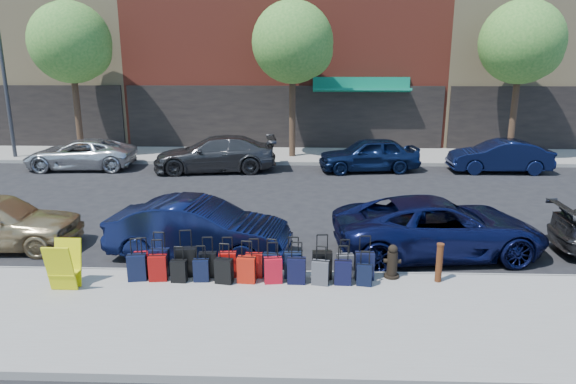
{
  "coord_description": "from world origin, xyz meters",
  "views": [
    {
      "loc": [
        1.19,
        -15.31,
        4.89
      ],
      "look_at": [
        0.69,
        -1.5,
        1.22
      ],
      "focal_mm": 32.0,
      "sensor_mm": 36.0,
      "label": 1
    }
  ],
  "objects_px": {
    "car_far_0": "(80,154)",
    "car_far_1": "(215,154)",
    "car_far_2": "(369,155)",
    "streetlight": "(6,61)",
    "bollard": "(439,262)",
    "display_rack": "(64,266)",
    "car_near_1": "(199,230)",
    "car_near_2": "(439,227)",
    "tree_left": "(74,45)",
    "tree_right": "(524,44)",
    "fire_hydrant": "(392,262)",
    "tree_center": "(296,45)",
    "suitcase_front_5": "(254,265)",
    "car_far_3": "(499,156)"
  },
  "relations": [
    {
      "from": "bollard",
      "to": "car_far_3",
      "type": "distance_m",
      "value": 12.96
    },
    {
      "from": "tree_left",
      "to": "car_far_2",
      "type": "xyz_separation_m",
      "value": [
        13.77,
        -2.67,
        -4.67
      ]
    },
    {
      "from": "car_far_3",
      "to": "display_rack",
      "type": "bearing_deg",
      "value": -47.06
    },
    {
      "from": "fire_hydrant",
      "to": "bollard",
      "type": "height_order",
      "value": "bollard"
    },
    {
      "from": "tree_left",
      "to": "car_far_1",
      "type": "bearing_deg",
      "value": -22.29
    },
    {
      "from": "fire_hydrant",
      "to": "tree_right",
      "type": "bearing_deg",
      "value": 64.21
    },
    {
      "from": "bollard",
      "to": "car_far_0",
      "type": "relative_size",
      "value": 0.18
    },
    {
      "from": "tree_left",
      "to": "car_near_2",
      "type": "xyz_separation_m",
      "value": [
        14.4,
        -12.43,
        -4.68
      ]
    },
    {
      "from": "display_rack",
      "to": "car_near_1",
      "type": "height_order",
      "value": "car_near_1"
    },
    {
      "from": "tree_right",
      "to": "car_near_1",
      "type": "xyz_separation_m",
      "value": [
        -12.58,
        -12.87,
        -4.68
      ]
    },
    {
      "from": "tree_right",
      "to": "streetlight",
      "type": "height_order",
      "value": "streetlight"
    },
    {
      "from": "suitcase_front_5",
      "to": "car_near_2",
      "type": "distance_m",
      "value": 4.87
    },
    {
      "from": "tree_right",
      "to": "car_near_2",
      "type": "xyz_separation_m",
      "value": [
        -6.6,
        -12.43,
        -4.68
      ]
    },
    {
      "from": "tree_left",
      "to": "car_far_1",
      "type": "height_order",
      "value": "tree_left"
    },
    {
      "from": "car_far_0",
      "to": "car_far_1",
      "type": "xyz_separation_m",
      "value": [
        6.1,
        -0.26,
        0.1
      ]
    },
    {
      "from": "tree_right",
      "to": "car_far_3",
      "type": "distance_m",
      "value": 5.64
    },
    {
      "from": "suitcase_front_5",
      "to": "car_far_2",
      "type": "xyz_separation_m",
      "value": [
        3.85,
        11.66,
        0.31
      ]
    },
    {
      "from": "suitcase_front_5",
      "to": "car_far_0",
      "type": "bearing_deg",
      "value": 124.93
    },
    {
      "from": "car_far_1",
      "to": "car_far_2",
      "type": "bearing_deg",
      "value": 84.69
    },
    {
      "from": "tree_right",
      "to": "car_near_1",
      "type": "distance_m",
      "value": 18.6
    },
    {
      "from": "bollard",
      "to": "tree_center",
      "type": "bearing_deg",
      "value": 103.41
    },
    {
      "from": "tree_center",
      "to": "car_far_2",
      "type": "height_order",
      "value": "tree_center"
    },
    {
      "from": "tree_right",
      "to": "bollard",
      "type": "xyz_separation_m",
      "value": [
        -7.06,
        -14.41,
        -4.81
      ]
    },
    {
      "from": "car_far_3",
      "to": "tree_left",
      "type": "bearing_deg",
      "value": -97.63
    },
    {
      "from": "fire_hydrant",
      "to": "car_far_3",
      "type": "distance_m",
      "value": 13.23
    },
    {
      "from": "streetlight",
      "to": "car_far_1",
      "type": "xyz_separation_m",
      "value": [
        10.01,
        -2.2,
        -3.89
      ]
    },
    {
      "from": "tree_left",
      "to": "car_far_2",
      "type": "bearing_deg",
      "value": -10.96
    },
    {
      "from": "bollard",
      "to": "car_near_1",
      "type": "relative_size",
      "value": 0.19
    },
    {
      "from": "tree_left",
      "to": "car_far_2",
      "type": "height_order",
      "value": "tree_left"
    },
    {
      "from": "car_far_2",
      "to": "streetlight",
      "type": "bearing_deg",
      "value": -104.33
    },
    {
      "from": "suitcase_front_5",
      "to": "bollard",
      "type": "relative_size",
      "value": 1.02
    },
    {
      "from": "tree_right",
      "to": "car_near_1",
      "type": "bearing_deg",
      "value": -134.36
    },
    {
      "from": "bollard",
      "to": "car_far_0",
      "type": "height_order",
      "value": "car_far_0"
    },
    {
      "from": "streetlight",
      "to": "bollard",
      "type": "distance_m",
      "value": 22.12
    },
    {
      "from": "bollard",
      "to": "car_far_1",
      "type": "bearing_deg",
      "value": 120.81
    },
    {
      "from": "suitcase_front_5",
      "to": "display_rack",
      "type": "distance_m",
      "value": 3.98
    },
    {
      "from": "car_near_1",
      "to": "car_far_0",
      "type": "xyz_separation_m",
      "value": [
        -7.45,
        10.23,
        -0.07
      ]
    },
    {
      "from": "streetlight",
      "to": "tree_right",
      "type": "bearing_deg",
      "value": 1.67
    },
    {
      "from": "car_near_2",
      "to": "car_far_2",
      "type": "bearing_deg",
      "value": -2.71
    },
    {
      "from": "car_near_2",
      "to": "tree_center",
      "type": "bearing_deg",
      "value": 11.03
    },
    {
      "from": "car_near_1",
      "to": "car_near_2",
      "type": "distance_m",
      "value": 6.0
    },
    {
      "from": "fire_hydrant",
      "to": "car_near_2",
      "type": "xyz_separation_m",
      "value": [
        1.43,
        1.79,
        0.23
      ]
    },
    {
      "from": "tree_left",
      "to": "tree_right",
      "type": "bearing_deg",
      "value": 0.0
    },
    {
      "from": "fire_hydrant",
      "to": "bollard",
      "type": "relative_size",
      "value": 0.87
    },
    {
      "from": "bollard",
      "to": "display_rack",
      "type": "relative_size",
      "value": 0.86
    },
    {
      "from": "car_near_2",
      "to": "car_far_2",
      "type": "xyz_separation_m",
      "value": [
        -0.63,
        9.76,
        0.01
      ]
    },
    {
      "from": "suitcase_front_5",
      "to": "car_far_2",
      "type": "bearing_deg",
      "value": 69.22
    },
    {
      "from": "tree_center",
      "to": "display_rack",
      "type": "relative_size",
      "value": 7.16
    },
    {
      "from": "car_far_1",
      "to": "car_far_3",
      "type": "distance_m",
      "value": 12.33
    },
    {
      "from": "streetlight",
      "to": "car_far_2",
      "type": "distance_m",
      "value": 17.28
    }
  ]
}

